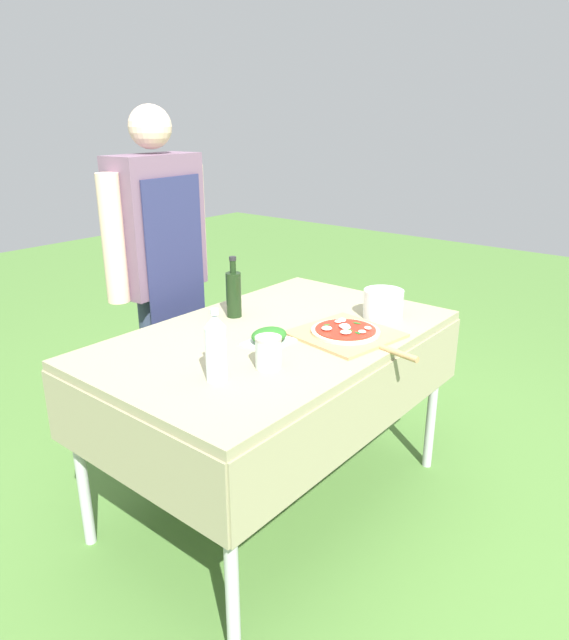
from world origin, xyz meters
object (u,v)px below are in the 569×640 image
at_px(oil_bottle, 234,293).
at_px(water_bottle, 216,347).
at_px(prep_table, 274,352).
at_px(person_cook, 160,258).
at_px(pizza_on_peel, 347,333).
at_px(herb_container, 269,336).
at_px(sauce_jar, 268,354).
at_px(mixing_tub, 383,304).

distance_m(oil_bottle, water_bottle, 0.65).
xyz_separation_m(prep_table, water_bottle, (-0.45, -0.14, 0.20)).
xyz_separation_m(person_cook, oil_bottle, (0.01, -0.48, -0.09)).
relative_size(prep_table, pizza_on_peel, 2.71).
distance_m(person_cook, water_bottle, 1.02).
height_order(person_cook, herb_container, person_cook).
xyz_separation_m(pizza_on_peel, sauce_jar, (-0.43, 0.04, 0.04)).
bearing_deg(pizza_on_peel, person_cook, 105.84).
bearing_deg(water_bottle, oil_bottle, 39.06).
xyz_separation_m(pizza_on_peel, oil_bottle, (-0.11, 0.52, 0.09)).
distance_m(water_bottle, sauce_jar, 0.21).
xyz_separation_m(herb_container, sauce_jar, (-0.18, -0.15, 0.02)).
height_order(prep_table, oil_bottle, oil_bottle).
relative_size(prep_table, mixing_tub, 8.71).
bearing_deg(oil_bottle, prep_table, -100.48).
height_order(person_cook, oil_bottle, person_cook).
height_order(prep_table, sauce_jar, sauce_jar).
relative_size(oil_bottle, herb_container, 1.44).
xyz_separation_m(oil_bottle, water_bottle, (-0.51, -0.41, 0.01)).
distance_m(water_bottle, herb_container, 0.38).
xyz_separation_m(person_cook, sauce_jar, (-0.31, -0.96, -0.14)).
relative_size(person_cook, mixing_tub, 9.78).
xyz_separation_m(prep_table, herb_container, (-0.09, -0.05, 0.11)).
xyz_separation_m(prep_table, person_cook, (0.04, 0.75, 0.27)).
height_order(pizza_on_peel, herb_container, herb_container).
bearing_deg(mixing_tub, prep_table, 152.03).
xyz_separation_m(water_bottle, sauce_jar, (0.18, -0.07, -0.07)).
relative_size(pizza_on_peel, oil_bottle, 2.07).
distance_m(pizza_on_peel, herb_container, 0.32).
xyz_separation_m(water_bottle, mixing_tub, (0.91, -0.10, -0.05)).
bearing_deg(sauce_jar, prep_table, 36.85).
relative_size(herb_container, sauce_jar, 1.62).
bearing_deg(herb_container, prep_table, 29.09).
bearing_deg(prep_table, herb_container, -150.91).
bearing_deg(mixing_tub, sauce_jar, 177.13).
bearing_deg(water_bottle, prep_table, 16.60).
relative_size(herb_container, mixing_tub, 1.08).
bearing_deg(person_cook, pizza_on_peel, 90.55).
bearing_deg(person_cook, water_bottle, 54.51).
bearing_deg(person_cook, sauce_jar, 65.59).
xyz_separation_m(mixing_tub, sauce_jar, (-0.72, 0.04, -0.01)).
xyz_separation_m(herb_container, mixing_tub, (0.54, -0.19, 0.03)).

